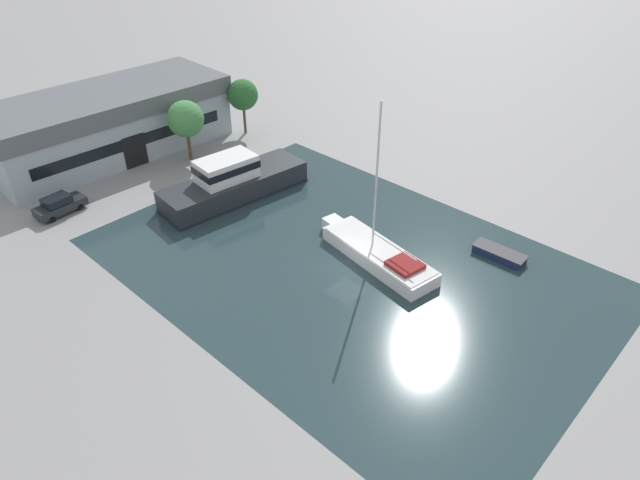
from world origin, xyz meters
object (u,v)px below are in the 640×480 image
object	(u,v)px
quay_tree_by_water	(243,95)
motor_cruiser	(233,182)
small_dinghy	(499,254)
sailboat_moored	(377,253)
parked_car	(59,205)
warehouse_building	(108,122)
quay_tree_near_building	(186,119)

from	to	relation	value
quay_tree_by_water	motor_cruiser	distance (m)	14.60
quay_tree_by_water	small_dinghy	bearing A→B (deg)	-93.75
sailboat_moored	motor_cruiser	size ratio (longest dim) A/B	0.89
motor_cruiser	quay_tree_by_water	bearing A→B (deg)	-38.75
quay_tree_by_water	sailboat_moored	bearing A→B (deg)	-109.04
sailboat_moored	parked_car	bearing A→B (deg)	128.10
sailboat_moored	motor_cruiser	xyz separation A→B (m)	(-1.19, 15.63, 0.80)
warehouse_building	quay_tree_by_water	world-z (taller)	warehouse_building
quay_tree_near_building	motor_cruiser	distance (m)	9.78
quay_tree_near_building	motor_cruiser	bearing A→B (deg)	-101.96
warehouse_building	quay_tree_near_building	size ratio (longest dim) A/B	4.01
quay_tree_by_water	motor_cruiser	world-z (taller)	quay_tree_by_water
quay_tree_by_water	sailboat_moored	size ratio (longest dim) A/B	0.48
quay_tree_near_building	parked_car	world-z (taller)	quay_tree_near_building
quay_tree_by_water	small_dinghy	world-z (taller)	quay_tree_by_water
warehouse_building	quay_tree_by_water	distance (m)	14.09
quay_tree_by_water	motor_cruiser	bearing A→B (deg)	-134.80
motor_cruiser	quay_tree_near_building	bearing A→B (deg)	-5.91
warehouse_building	motor_cruiser	distance (m)	16.71
motor_cruiser	small_dinghy	world-z (taller)	motor_cruiser
sailboat_moored	quay_tree_by_water	bearing A→B (deg)	80.25
quay_tree_near_building	parked_car	bearing A→B (deg)	-177.68
quay_tree_by_water	sailboat_moored	distance (m)	27.53
small_dinghy	quay_tree_by_water	bearing A→B (deg)	-95.74
quay_tree_by_water	sailboat_moored	world-z (taller)	sailboat_moored
quay_tree_near_building	sailboat_moored	xyz separation A→B (m)	(-0.75, -24.79, -3.65)
warehouse_building	quay_tree_near_building	xyz separation A→B (m)	(4.43, -7.27, 1.06)
quay_tree_near_building	quay_tree_by_water	distance (m)	8.20
parked_car	motor_cruiser	distance (m)	14.88
parked_car	sailboat_moored	distance (m)	27.64
quay_tree_near_building	motor_cruiser	size ratio (longest dim) A/B	0.43
warehouse_building	quay_tree_by_water	xyz separation A→B (m)	(12.57, -6.27, 1.12)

